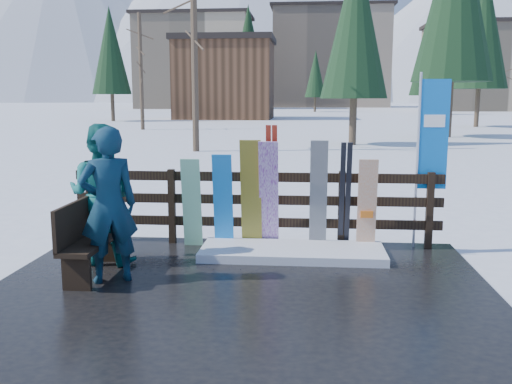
# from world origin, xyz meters

# --- Properties ---
(ground) EXTENTS (700.00, 700.00, 0.00)m
(ground) POSITION_xyz_m (0.00, 0.00, 0.00)
(ground) COLOR white
(ground) RESTS_ON ground
(deck) EXTENTS (6.00, 5.00, 0.08)m
(deck) POSITION_xyz_m (0.00, 0.00, 0.04)
(deck) COLOR black
(deck) RESTS_ON ground
(fence) EXTENTS (5.60, 0.10, 1.15)m
(fence) POSITION_xyz_m (0.00, 2.20, 0.74)
(fence) COLOR black
(fence) RESTS_ON deck
(snow_patch) EXTENTS (2.61, 1.00, 0.12)m
(snow_patch) POSITION_xyz_m (0.58, 1.60, 0.14)
(snow_patch) COLOR white
(snow_patch) RESTS_ON deck
(bench) EXTENTS (0.40, 1.50, 0.97)m
(bench) POSITION_xyz_m (-1.97, 0.51, 0.60)
(bench) COLOR black
(bench) RESTS_ON deck
(snowboard_0) EXTENTS (0.29, 0.25, 1.42)m
(snowboard_0) POSITION_xyz_m (-0.47, 1.98, 0.79)
(snowboard_0) COLOR #1A82DC
(snowboard_0) RESTS_ON deck
(snowboard_1) EXTENTS (0.28, 0.22, 1.35)m
(snowboard_1) POSITION_xyz_m (-0.94, 1.98, 0.75)
(snowboard_1) COLOR white
(snowboard_1) RESTS_ON deck
(snowboard_2) EXTENTS (0.31, 0.33, 1.64)m
(snowboard_2) POSITION_xyz_m (-0.05, 1.98, 0.90)
(snowboard_2) COLOR yellow
(snowboard_2) RESTS_ON deck
(snowboard_3) EXTENTS (0.28, 0.40, 1.62)m
(snowboard_3) POSITION_xyz_m (0.22, 1.98, 0.89)
(snowboard_3) COLOR white
(snowboard_3) RESTS_ON deck
(snowboard_4) EXTENTS (0.25, 0.26, 1.64)m
(snowboard_4) POSITION_xyz_m (0.95, 1.98, 0.90)
(snowboard_4) COLOR black
(snowboard_4) RESTS_ON deck
(snowboard_5) EXTENTS (0.28, 0.17, 1.37)m
(snowboard_5) POSITION_xyz_m (1.65, 1.98, 0.76)
(snowboard_5) COLOR silver
(snowboard_5) RESTS_ON deck
(ski_pair_a) EXTENTS (0.16, 0.28, 1.85)m
(ski_pair_a) POSITION_xyz_m (0.25, 2.05, 1.00)
(ski_pair_a) COLOR #A72514
(ski_pair_a) RESTS_ON deck
(ski_pair_b) EXTENTS (0.17, 0.30, 1.61)m
(ski_pair_b) POSITION_xyz_m (1.34, 2.05, 0.88)
(ski_pair_b) COLOR black
(ski_pair_b) RESTS_ON deck
(rental_flag) EXTENTS (0.45, 0.04, 2.60)m
(rental_flag) POSITION_xyz_m (2.56, 2.25, 1.69)
(rental_flag) COLOR silver
(rental_flag) RESTS_ON deck
(person_front) EXTENTS (0.83, 0.73, 1.90)m
(person_front) POSITION_xyz_m (-1.62, 0.29, 1.03)
(person_front) COLOR #0F3F4E
(person_front) RESTS_ON deck
(person_back) EXTENTS (0.99, 0.80, 1.90)m
(person_back) POSITION_xyz_m (-1.99, 1.06, 1.03)
(person_back) COLOR #115B59
(person_back) RESTS_ON deck
(resort_buildings) EXTENTS (73.00, 87.60, 22.60)m
(resort_buildings) POSITION_xyz_m (1.03, 115.41, 9.81)
(resort_buildings) COLOR tan
(resort_buildings) RESTS_ON ground
(trees) EXTENTS (42.00, 68.77, 12.75)m
(trees) POSITION_xyz_m (3.48, 47.92, 5.62)
(trees) COLOR #382B1E
(trees) RESTS_ON ground
(mountains) EXTENTS (520.00, 260.00, 120.00)m
(mountains) POSITION_xyz_m (-10.50, 328.41, 50.20)
(mountains) COLOR white
(mountains) RESTS_ON ground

